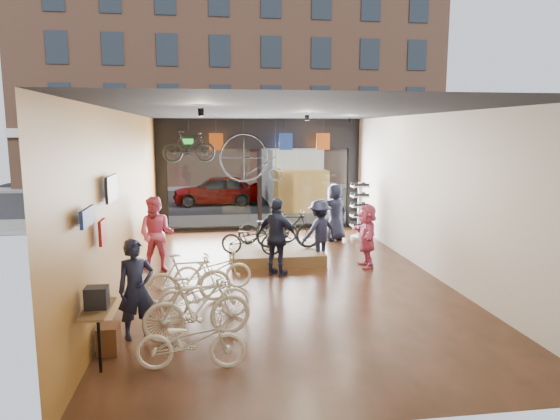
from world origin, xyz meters
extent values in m
cube|color=black|center=(0.00, 0.00, -0.02)|extent=(7.00, 12.00, 0.04)
cube|color=black|center=(0.00, 0.00, 3.82)|extent=(7.00, 12.00, 0.04)
cube|color=#AA7924|center=(-3.52, 0.00, 1.90)|extent=(0.04, 12.00, 3.80)
cube|color=beige|center=(3.52, 0.00, 1.90)|extent=(0.04, 12.00, 3.80)
cube|color=beige|center=(0.00, -6.02, 1.90)|extent=(7.00, 0.04, 3.80)
cube|color=#198C26|center=(-2.40, 5.88, 3.05)|extent=(0.35, 0.06, 0.18)
cube|color=black|center=(0.00, 15.00, -0.01)|extent=(30.00, 18.00, 0.02)
cube|color=slate|center=(0.00, 7.20, 0.06)|extent=(30.00, 2.40, 0.12)
cube|color=slate|center=(0.00, 19.00, 0.06)|extent=(30.00, 2.00, 0.12)
cube|color=brown|center=(0.00, 21.50, 7.00)|extent=(26.00, 5.00, 14.00)
imported|color=gray|center=(-1.39, 12.00, 0.69)|extent=(4.06, 1.63, 1.38)
imported|color=beige|center=(-2.00, -4.31, 0.41)|extent=(1.61, 0.65, 0.83)
imported|color=beige|center=(-1.93, -3.26, 0.54)|extent=(1.86, 0.88, 1.08)
imported|color=beige|center=(-1.84, -2.34, 0.43)|extent=(1.65, 0.60, 0.86)
imported|color=beige|center=(-2.15, -1.50, 0.51)|extent=(1.74, 0.66, 1.02)
imported|color=beige|center=(-1.67, -0.70, 0.43)|extent=(1.71, 0.76, 0.87)
cube|color=brown|center=(-0.02, 1.58, 0.15)|extent=(2.40, 1.80, 0.30)
imported|color=black|center=(-0.69, 1.10, 0.71)|extent=(1.63, 0.96, 0.81)
imported|color=black|center=(0.34, 1.67, 0.82)|extent=(1.78, 0.69, 1.04)
imported|color=black|center=(-0.12, 2.32, 0.74)|extent=(1.68, 0.61, 0.88)
imported|color=#161C33|center=(-2.92, -3.06, 0.83)|extent=(0.72, 0.61, 1.66)
imported|color=#CC4C72|center=(-3.00, 0.94, 0.92)|extent=(1.02, 0.86, 1.83)
imported|color=#161C33|center=(-0.15, 0.16, 0.93)|extent=(1.14, 1.01, 1.85)
imported|color=#161C33|center=(1.09, 1.23, 0.82)|extent=(1.22, 1.01, 1.64)
imported|color=#161C33|center=(2.13, 3.75, 0.89)|extent=(1.02, 0.85, 1.78)
imported|color=#CC4C72|center=(2.17, 0.63, 0.80)|extent=(0.59, 1.51, 1.60)
imported|color=black|center=(-2.31, 4.20, 2.93)|extent=(1.62, 0.61, 0.95)
cube|color=#CC5919|center=(-1.47, 5.20, 3.05)|extent=(0.45, 0.03, 0.55)
cube|color=#1E3F99|center=(0.80, 5.20, 3.05)|extent=(0.45, 0.03, 0.55)
cube|color=#CC5919|center=(2.06, 5.20, 3.05)|extent=(0.45, 0.03, 0.55)
camera|label=1|loc=(-1.67, -11.17, 3.38)|focal=32.00mm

